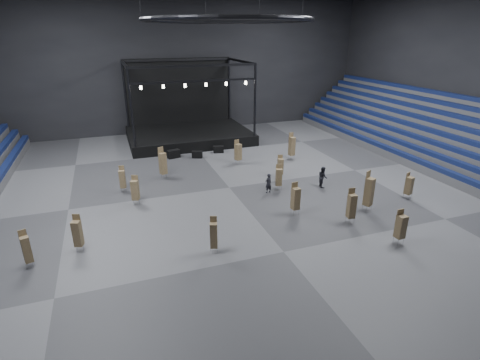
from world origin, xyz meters
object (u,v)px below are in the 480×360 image
object	(u,v)px
chair_stack_8	(351,205)
chair_stack_10	(401,226)
chair_stack_7	(295,198)
crew_member	(323,177)
chair_stack_12	(280,166)
chair_stack_14	(135,190)
chair_stack_2	(77,233)
chair_stack_11	(122,179)
chair_stack_9	(409,185)
chair_stack_5	(279,177)
flight_case_mid	(197,154)
chair_stack_3	(369,191)
flight_case_left	(174,154)
chair_stack_6	(26,249)
chair_stack_13	(238,152)
chair_stack_0	(292,146)
man_center	(268,183)
chair_stack_1	(214,235)
chair_stack_4	(163,163)
stage	(187,127)
flight_case_right	(219,149)

from	to	relation	value
chair_stack_8	chair_stack_10	world-z (taller)	chair_stack_8
chair_stack_7	crew_member	distance (m)	5.98
chair_stack_12	chair_stack_14	world-z (taller)	chair_stack_14
chair_stack_2	chair_stack_11	distance (m)	8.92
chair_stack_9	chair_stack_12	xyz separation A→B (m)	(-7.48, 7.41, -0.02)
chair_stack_5	chair_stack_10	distance (m)	10.76
flight_case_mid	chair_stack_3	bearing A→B (deg)	-61.58
chair_stack_8	chair_stack_12	world-z (taller)	chair_stack_8
chair_stack_9	chair_stack_11	size ratio (longest dim) A/B	0.97
flight_case_mid	chair_stack_2	size ratio (longest dim) A/B	0.45
chair_stack_2	flight_case_left	bearing A→B (deg)	81.15
chair_stack_6	chair_stack_11	size ratio (longest dim) A/B	1.03
chair_stack_12	chair_stack_13	bearing A→B (deg)	126.08
chair_stack_0	chair_stack_6	bearing A→B (deg)	-159.66
chair_stack_5	chair_stack_14	size ratio (longest dim) A/B	0.95
chair_stack_10	man_center	size ratio (longest dim) A/B	1.38
chair_stack_2	chair_stack_8	bearing A→B (deg)	11.45
chair_stack_0	chair_stack_6	xyz separation A→B (m)	(-22.36, -12.15, -0.26)
chair_stack_0	chair_stack_10	xyz separation A→B (m)	(-1.26, -17.03, -0.22)
flight_case_mid	chair_stack_1	world-z (taller)	chair_stack_1
chair_stack_1	chair_stack_10	bearing A→B (deg)	3.58
chair_stack_1	chair_stack_4	xyz separation A→B (m)	(-0.93, 13.13, 0.28)
chair_stack_10	chair_stack_7	bearing A→B (deg)	122.38
flight_case_left	chair_stack_14	bearing A→B (deg)	-114.51
chair_stack_1	chair_stack_2	size ratio (longest dim) A/B	0.98
flight_case_mid	chair_stack_3	world-z (taller)	chair_stack_3
chair_stack_5	chair_stack_10	size ratio (longest dim) A/B	0.96
chair_stack_7	chair_stack_13	world-z (taller)	chair_stack_13
chair_stack_2	chair_stack_6	bearing A→B (deg)	-143.06
chair_stack_3	chair_stack_14	distance (m)	17.18
chair_stack_10	chair_stack_6	bearing A→B (deg)	163.15
chair_stack_5	chair_stack_12	size ratio (longest dim) A/B	1.02
chair_stack_9	chair_stack_13	distance (m)	15.65
stage	flight_case_mid	bearing A→B (deg)	-94.92
flight_case_right	chair_stack_14	bearing A→B (deg)	-132.58
chair_stack_4	chair_stack_5	xyz separation A→B (m)	(8.55, -5.79, -0.31)
flight_case_right	chair_stack_14	world-z (taller)	chair_stack_14
chair_stack_1	crew_member	size ratio (longest dim) A/B	1.31
chair_stack_1	chair_stack_2	distance (m)	8.02
chair_stack_1	chair_stack_14	size ratio (longest dim) A/B	1.01
chair_stack_14	crew_member	bearing A→B (deg)	15.31
chair_stack_0	chair_stack_1	size ratio (longest dim) A/B	1.20
flight_case_mid	flight_case_right	bearing A→B (deg)	20.11
chair_stack_7	chair_stack_13	size ratio (longest dim) A/B	0.99
chair_stack_8	chair_stack_9	distance (m)	6.84
flight_case_left	chair_stack_8	xyz separation A→B (m)	(8.84, -18.21, 0.88)
man_center	crew_member	world-z (taller)	crew_member
flight_case_right	chair_stack_11	bearing A→B (deg)	-143.78
flight_case_right	chair_stack_4	size ratio (longest dim) A/B	0.38
chair_stack_13	chair_stack_7	bearing A→B (deg)	-107.18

